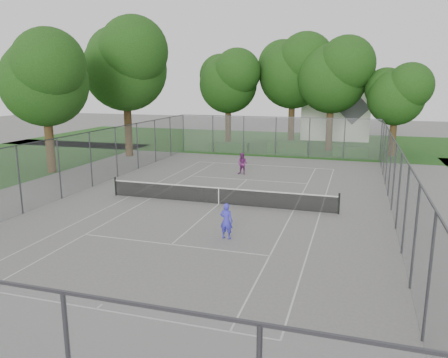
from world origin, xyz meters
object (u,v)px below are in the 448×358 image
(girl_player, at_px, (226,221))
(woman_player, at_px, (242,164))
(tennis_net, at_px, (219,195))
(house, at_px, (337,106))

(girl_player, relative_size, woman_player, 1.00)
(girl_player, bearing_deg, tennis_net, -64.43)
(house, height_order, girl_player, house)
(house, height_order, woman_player, house)
(house, distance_m, woman_player, 24.12)
(woman_player, bearing_deg, house, 87.60)
(tennis_net, xyz_separation_m, house, (4.54, 31.38, 3.27))
(girl_player, bearing_deg, woman_player, -73.94)
(girl_player, bearing_deg, house, -89.73)
(girl_player, distance_m, woman_player, 13.34)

